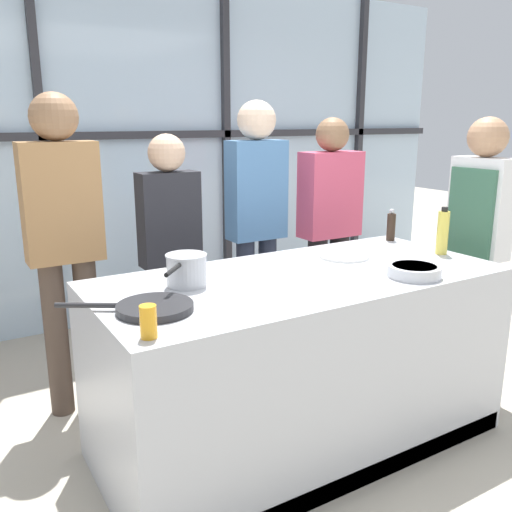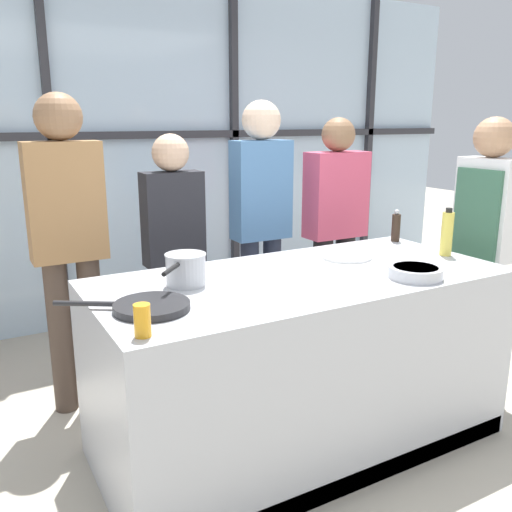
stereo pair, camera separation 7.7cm
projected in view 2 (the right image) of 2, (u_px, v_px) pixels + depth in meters
ground_plane at (299, 440)px, 2.89m from camera, size 18.00×18.00×0.00m
back_window_wall at (149, 152)px, 4.47m from camera, size 6.40×0.10×2.80m
demo_island at (300, 361)px, 2.78m from camera, size 2.05×0.94×0.92m
chef at (484, 235)px, 3.27m from camera, size 0.24×0.37×1.68m
spectator_far_left at (68, 232)px, 2.99m from camera, size 0.40×0.25×1.80m
spectator_center_left at (174, 244)px, 3.32m from camera, size 0.36×0.22×1.58m
spectator_center_right at (261, 215)px, 3.58m from camera, size 0.39×0.25×1.78m
spectator_far_right at (335, 221)px, 3.90m from camera, size 0.45×0.23×1.68m
frying_pan at (149, 306)px, 2.17m from camera, size 0.50×0.38×0.03m
saucepan at (186, 269)px, 2.48m from camera, size 0.27×0.29×0.15m
white_plate at (346, 257)px, 2.99m from camera, size 0.28×0.28×0.01m
mixing_bowl at (415, 272)px, 2.61m from camera, size 0.26×0.26×0.06m
oil_bottle at (447, 233)px, 3.02m from camera, size 0.06×0.06×0.27m
pepper_grinder at (396, 227)px, 3.38m from camera, size 0.05×0.05×0.20m
juice_glass_near at (142, 320)px, 1.90m from camera, size 0.06×0.06×0.12m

